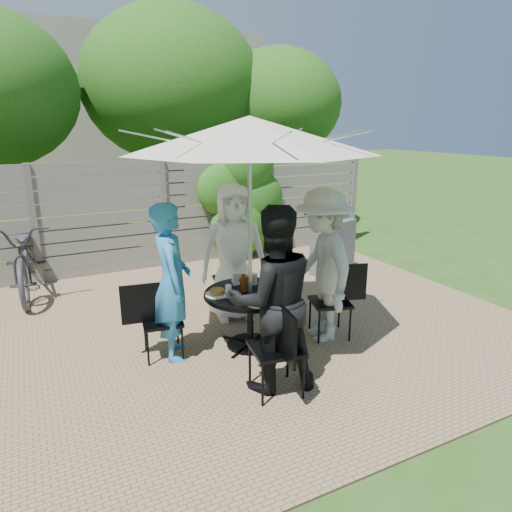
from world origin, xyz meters
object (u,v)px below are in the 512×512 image
patio_table (250,309)px  bbq_grill (333,242)px  chair_left (162,335)px  umbrella (250,135)px  person_front (273,300)px  chair_right (331,315)px  plate_right (282,287)px  person_right (322,266)px  glass_left (228,291)px  glass_back (235,279)px  coffee_cup (254,279)px  person_left (172,282)px  glass_right (270,281)px  bicycle (26,257)px  plate_left (217,293)px  syrup_jug (244,284)px  person_back (234,253)px  chair_back (232,293)px  plate_front (259,302)px  chair_front (276,367)px  plate_back (242,279)px

patio_table → bbq_grill: 2.84m
chair_left → patio_table: bearing=-2.7°
umbrella → person_front: (-0.17, -0.81, -1.42)m
chair_right → plate_right: (-0.59, 0.12, 0.41)m
patio_table → person_front: 0.93m
patio_table → umbrella: 1.84m
person_right → glass_left: (-1.09, 0.12, -0.15)m
umbrella → glass_back: umbrella is taller
coffee_cup → bbq_grill: bearing=34.2°
person_left → chair_right: bearing=-90.0°
glass_right → bicycle: 3.78m
plate_left → bbq_grill: size_ratio=0.21×
person_front → syrup_jug: bearing=-86.1°
person_back → glass_right: 0.78m
patio_table → coffee_cup: coffee_cup is taller
patio_table → chair_left: (-0.94, 0.20, -0.20)m
chair_right → glass_right: chair_right is taller
glass_right → chair_right: bearing=-20.3°
plate_left → bicycle: bicycle is taller
glass_right → umbrella: bearing=-169.8°
glass_back → chair_back: bearing=69.8°
person_front → coffee_cup: (0.31, 1.01, -0.16)m
patio_table → person_right: (0.81, -0.17, 0.42)m
person_front → person_back: bearing=-90.0°
glass_right → coffee_cup: (-0.13, 0.15, -0.01)m
plate_front → bbq_grill: 3.11m
plate_left → syrup_jug: 0.31m
plate_right → bicycle: size_ratio=0.12×
person_front → glass_back: 1.11m
person_back → chair_right: (0.77, -1.01, -0.60)m
plate_front → person_back: bearing=78.2°
patio_table → glass_back: bearing=100.2°
chair_front → chair_right: size_ratio=1.05×
person_back → chair_left: (-1.11, -0.62, -0.61)m
glass_back → coffee_cup: 0.21m
person_right → plate_left: (-1.17, 0.24, -0.20)m
chair_back → chair_front: 1.93m
glass_back → coffee_cup: size_ratio=1.17×
chair_left → person_front: bearing=-43.4°
patio_table → plate_back: 0.42m
plate_right → coffee_cup: coffee_cup is taller
glass_back → coffee_cup: glass_back is taller
glass_left → coffee_cup: bearing=30.3°
person_back → person_front: (-0.34, -1.63, 0.01)m
person_front → syrup_jug: person_front is taller
chair_left → syrup_jug: bearing=0.5°
glass_left → coffee_cup: (0.42, 0.24, -0.01)m
person_back → person_front: bearing=-90.0°
syrup_jug → person_back: bearing=73.8°
plate_left → bbq_grill: (2.65, 1.59, -0.11)m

